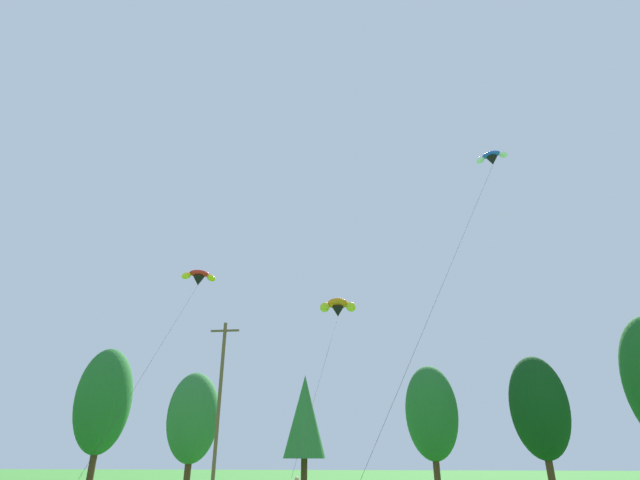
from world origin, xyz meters
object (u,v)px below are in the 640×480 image
object	(u,v)px
parafoil_kite_mid_orange	(338,307)
parafoil_kite_far_blue_white	(492,158)
parafoil_kite_high_red_yellow	(199,277)
utility_pole	(219,401)

from	to	relation	value
parafoil_kite_mid_orange	parafoil_kite_far_blue_white	distance (m)	19.05
parafoil_kite_high_red_yellow	parafoil_kite_mid_orange	bearing A→B (deg)	42.15
utility_pole	parafoil_kite_high_red_yellow	distance (m)	9.58
utility_pole	parafoil_kite_far_blue_white	xyz separation A→B (m)	(21.82, 0.20, 19.26)
parafoil_kite_high_red_yellow	parafoil_kite_mid_orange	size ratio (longest dim) A/B	0.78
utility_pole	parafoil_kite_high_red_yellow	size ratio (longest dim) A/B	0.81
parafoil_kite_far_blue_white	parafoil_kite_mid_orange	bearing A→B (deg)	148.51
parafoil_kite_far_blue_white	utility_pole	bearing A→B (deg)	-179.48
parafoil_kite_mid_orange	parafoil_kite_far_blue_white	size ratio (longest dim) A/B	0.77
utility_pole	parafoil_kite_far_blue_white	bearing A→B (deg)	0.52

